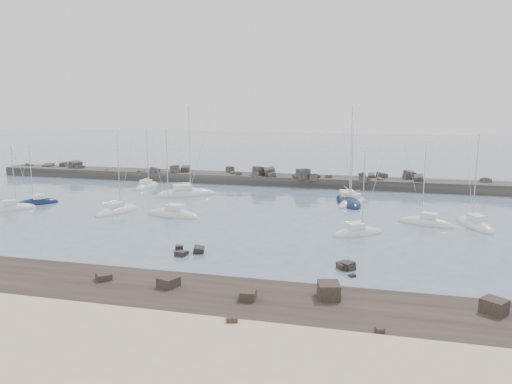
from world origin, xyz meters
TOP-DOWN VIEW (x-y plane):
  - ground at (0.00, 0.00)m, footprint 400.00×400.00m
  - sand_strip at (0.00, -32.00)m, footprint 140.00×14.00m
  - rock_shelf at (0.13, -21.96)m, footprint 140.00×12.00m
  - rock_cluster_near at (-3.90, -9.13)m, footprint 3.80×3.94m
  - rock_cluster_far at (13.10, -10.43)m, footprint 2.24×3.31m
  - breakwater at (-7.80, 37.98)m, footprint 115.00×6.88m
  - sailboat_0 at (-38.24, 4.73)m, footprint 5.97×6.43m
  - sailboat_1 at (-27.35, 28.10)m, footprint 2.87×7.90m
  - sailboat_2 at (-37.44, 9.39)m, footprint 6.09×5.96m
  - sailboat_3 at (-21.87, 7.13)m, footprint 4.96×8.29m
  - sailboat_4 at (-17.01, 22.22)m, footprint 10.83×8.56m
  - sailboat_5 at (-12.84, 6.92)m, footprint 8.88×4.02m
  - sailboat_6 at (11.93, 21.95)m, footprint 5.52×8.64m
  - sailboat_7 at (13.63, 3.10)m, footprint 7.10×5.80m
  - sailboat_8 at (11.16, 22.56)m, footprint 6.15×11.21m
  - sailboat_9 at (22.34, 10.61)m, footprint 7.68×4.51m
  - sailboat_10 at (28.51, 11.00)m, footprint 5.31×8.71m

SIDE VIEW (x-z plane):
  - ground at x=0.00m, z-range 0.00..0.00m
  - sand_strip at x=0.00m, z-range -0.50..0.50m
  - rock_shelf at x=0.13m, z-range -0.98..1.02m
  - rock_cluster_far at x=13.10m, z-range -0.65..0.83m
  - rock_cluster_near at x=-3.90m, z-range -0.51..0.77m
  - sailboat_1 at x=-27.35m, z-range -6.03..6.29m
  - sailboat_7 at x=13.63m, z-range -5.53..5.79m
  - sailboat_3 at x=-21.87m, z-range -6.15..6.43m
  - sailboat_6 at x=11.93m, z-range -6.43..6.71m
  - sailboat_0 at x=-38.24m, z-range -5.28..5.56m
  - sailboat_10 at x=28.51m, z-range -6.49..6.78m
  - sailboat_2 at x=-37.44m, z-range -5.14..5.43m
  - sailboat_9 at x=22.34m, z-range -5.76..6.05m
  - sailboat_5 at x=-12.84m, z-range -6.67..6.96m
  - sailboat_8 at x=11.16m, z-range -8.25..8.55m
  - sailboat_4 at x=-17.01m, z-range -8.29..8.59m
  - breakwater at x=-7.80m, z-range -2.24..2.83m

